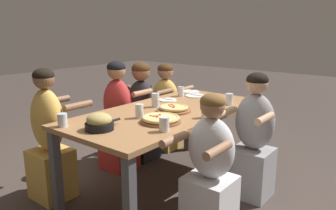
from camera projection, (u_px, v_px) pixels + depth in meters
ground_plane at (168, 186)px, 3.22m from camera, size 18.00×18.00×0.00m
dining_table at (168, 119)px, 3.06m from camera, size 2.00×0.97×0.77m
pizza_board_main at (161, 119)px, 2.65m from camera, size 0.33×0.33×0.05m
pizza_board_second at (174, 109)px, 3.00m from camera, size 0.32×0.32×0.05m
skillet_bowl at (99, 122)px, 2.45m from camera, size 0.32×0.22×0.13m
empty_plate_a at (196, 96)px, 3.66m from camera, size 0.23×0.23×0.02m
empty_plate_b at (168, 100)px, 3.44m from camera, size 0.19×0.19×0.02m
empty_plate_c at (191, 92)px, 3.89m from camera, size 0.21×0.21×0.02m
empty_plate_d at (216, 101)px, 3.40m from camera, size 0.19×0.19×0.02m
cocktail_glass_blue at (181, 92)px, 3.65m from camera, size 0.07×0.07×0.14m
drinking_glass_a at (229, 100)px, 3.24m from camera, size 0.08×0.08×0.11m
drinking_glass_b at (139, 112)px, 2.77m from camera, size 0.07×0.07×0.12m
drinking_glass_c at (63, 121)px, 2.53m from camera, size 0.07×0.07×0.11m
drinking_glass_d at (155, 101)px, 3.15m from camera, size 0.08×0.08×0.14m
drinking_glass_e at (205, 112)px, 2.78m from camera, size 0.06×0.06×0.11m
drinking_glass_f at (164, 125)px, 2.41m from camera, size 0.08×0.08×0.11m
diner_near_midleft at (210, 173)px, 2.38m from camera, size 0.51×0.40×1.09m
diner_far_left at (50, 141)px, 2.91m from camera, size 0.51×0.40×1.19m
diner_far_right at (166, 110)px, 4.17m from camera, size 0.51×0.40×1.09m
diner_far_center at (118, 120)px, 3.54m from camera, size 0.51×0.40×1.19m
diner_far_midright at (142, 114)px, 3.82m from camera, size 0.51×0.40×1.14m
diner_near_midright at (253, 142)px, 2.94m from camera, size 0.51×0.40×1.15m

